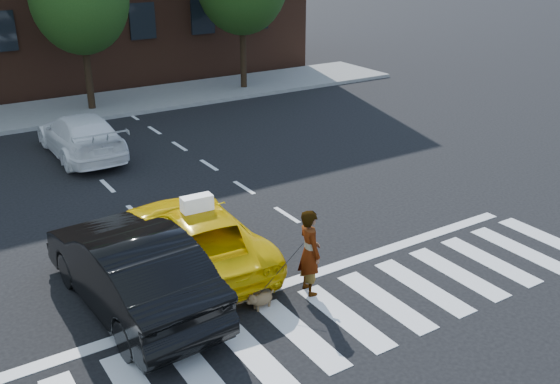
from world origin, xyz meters
name	(u,v)px	position (x,y,z in m)	size (l,w,h in m)	color
ground	(345,317)	(0.00, 0.00, 0.00)	(120.00, 120.00, 0.00)	black
crosswalk	(345,317)	(0.00, 0.00, 0.01)	(13.00, 2.40, 0.01)	silver
stop_line	(296,280)	(0.00, 1.60, 0.01)	(12.00, 0.30, 0.01)	silver
sidewalk_far	(76,109)	(0.00, 17.50, 0.07)	(30.00, 4.00, 0.15)	slate
taxi	(195,235)	(-1.40, 3.42, 0.65)	(2.16, 4.69, 1.30)	yellow
black_sedan	(131,268)	(-3.15, 2.50, 0.81)	(1.71, 4.90, 1.62)	black
white_suv	(81,135)	(-1.40, 11.80, 0.68)	(1.91, 4.70, 1.36)	white
woman	(310,252)	(-0.04, 1.10, 0.89)	(0.65, 0.42, 1.77)	#999999
dog	(260,299)	(-1.18, 1.10, 0.21)	(0.62, 0.26, 0.35)	olive
taxi_sign	(197,203)	(-1.40, 3.22, 1.46)	(0.65, 0.28, 0.32)	white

